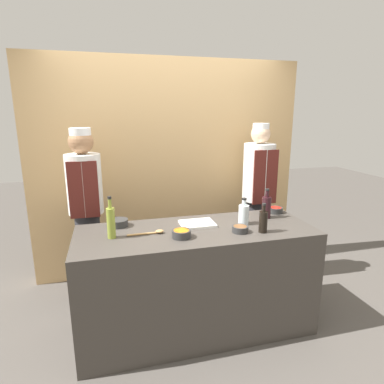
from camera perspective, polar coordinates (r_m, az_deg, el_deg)
name	(u,v)px	position (r m, az deg, el deg)	size (l,w,h in m)	color
ground_plane	(196,326)	(3.06, 0.75, -22.76)	(14.00, 14.00, 0.00)	#4C4742
cabinet_wall	(168,169)	(3.68, -4.21, 4.07)	(3.00, 0.18, 2.40)	tan
counter	(196,280)	(2.81, 0.78, -15.35)	(1.93, 0.72, 0.91)	#3D3833
sauce_bowl_red	(275,210)	(3.14, 14.61, -3.06)	(0.14, 0.14, 0.05)	#2D2D2D
sauce_bowl_orange	(181,233)	(2.45, -1.91, -7.36)	(0.15, 0.15, 0.06)	#2D2D2D
sauce_bowl_brown	(240,229)	(2.59, 8.55, -6.48)	(0.13, 0.13, 0.05)	#2D2D2D
sauce_bowl_yellow	(119,222)	(2.75, -12.90, -5.29)	(0.15, 0.15, 0.06)	#2D2D2D
cutting_board	(197,224)	(2.72, 0.96, -5.65)	(0.29, 0.22, 0.02)	white
bottle_oil	(111,222)	(2.49, -14.21, -5.19)	(0.06, 0.06, 0.32)	olive
bottle_wine	(266,207)	(2.95, 13.08, -2.54)	(0.08, 0.08, 0.27)	black
bottle_soy	(263,221)	(2.60, 12.54, -5.06)	(0.07, 0.07, 0.24)	black
bottle_clear	(244,214)	(2.75, 9.17, -3.87)	(0.09, 0.09, 0.23)	silver
wooden_spoon	(152,232)	(2.54, -7.13, -7.15)	(0.29, 0.05, 0.03)	#B2844C
chef_left	(86,209)	(3.22, -18.27, -2.86)	(0.32, 0.32, 1.70)	#28282D
chef_right	(258,196)	(3.56, 11.58, -0.77)	(0.33, 0.33, 1.72)	#28282D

